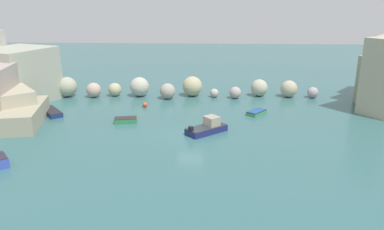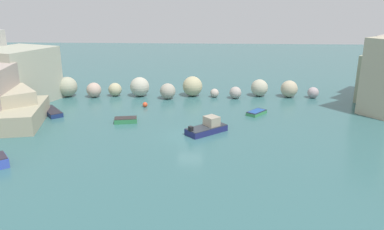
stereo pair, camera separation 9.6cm
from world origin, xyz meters
name	(u,v)px [view 2 (the right image)]	position (x,y,z in m)	size (l,w,h in m)	color
cove_water	(190,136)	(0.00, 0.00, 0.00)	(160.00, 160.00, 0.00)	#336163
rock_breakwater	(166,88)	(-4.22, 15.62, 1.20)	(38.84, 4.42, 2.78)	#AEB48E
channel_buoy	(145,105)	(-6.31, 10.18, 0.31)	(0.63, 0.63, 0.63)	#E04C28
moored_boat_2	(256,112)	(7.51, 7.75, 0.23)	(2.68, 2.88, 0.44)	#3A8E53
moored_boat_3	(208,127)	(1.75, 1.18, 0.54)	(4.47, 4.18, 1.62)	navy
moored_boat_4	(126,120)	(-7.41, 3.95, 0.28)	(2.68, 1.73, 0.56)	#307F4B
moored_boat_5	(52,112)	(-17.00, 6.67, 0.27)	(3.85, 4.25, 0.55)	navy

